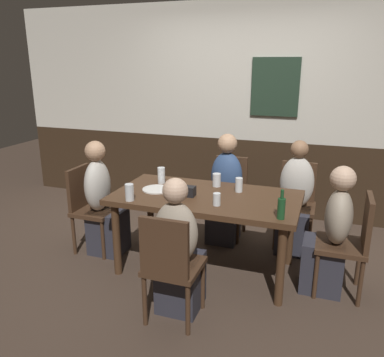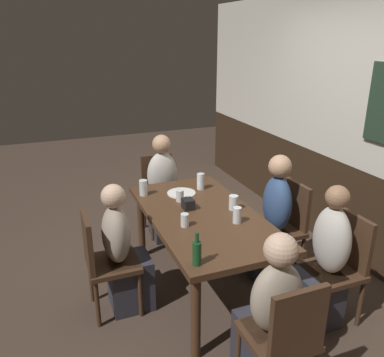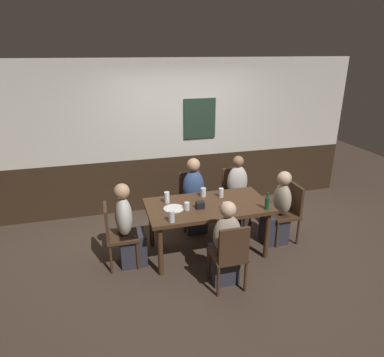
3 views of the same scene
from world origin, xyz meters
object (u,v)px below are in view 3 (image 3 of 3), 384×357
object	(u,v)px
chair_head_west	(116,232)
tumbler_short	(187,207)
beer_glass_half	(225,207)
beer_glass_tall	(172,217)
pint_glass_stout	(221,193)
chair_head_east	(288,210)
chair_mid_far	(191,196)
person_right_far	(238,196)
person_mid_far	(194,200)
highball_clear	(203,193)
condiment_caddy	(200,205)
dining_table	(208,210)
person_head_west	(128,231)
plate_white_large	(174,209)
person_head_east	(278,213)
beer_bottle_green	(267,203)
chair_mid_near	(230,254)
chair_right_far	(234,192)
pint_glass_pale	(167,198)
person_mid_near	(225,249)

from	to	relation	value
chair_head_west	tumbler_short	bearing A→B (deg)	-5.42
beer_glass_half	beer_glass_tall	bearing A→B (deg)	-169.71
pint_glass_stout	beer_glass_half	size ratio (longest dim) A/B	1.24
chair_head_east	chair_mid_far	xyz separation A→B (m)	(-1.25, 0.86, 0.00)
person_right_far	beer_glass_half	size ratio (longest dim) A/B	10.80
person_mid_far	highball_clear	distance (m)	0.51
condiment_caddy	dining_table	bearing A→B (deg)	30.57
person_head_west	pint_glass_stout	world-z (taller)	person_head_west
pint_glass_stout	plate_white_large	distance (m)	0.77
chair_head_west	person_head_east	xyz separation A→B (m)	(2.34, 0.00, -0.03)
chair_mid_far	person_mid_far	world-z (taller)	person_mid_far
person_right_far	tumbler_short	xyz separation A→B (m)	(-1.05, -0.78, 0.30)
pint_glass_stout	chair_head_east	bearing A→B (deg)	-10.79
beer_bottle_green	dining_table	bearing A→B (deg)	154.26
chair_head_west	chair_mid_near	world-z (taller)	same
person_head_east	person_head_west	distance (m)	2.18
person_right_far	highball_clear	distance (m)	0.89
person_head_west	pint_glass_stout	size ratio (longest dim) A/B	8.75
chair_mid_far	beer_glass_tall	xyz separation A→B (m)	(-0.58, -1.21, 0.31)
dining_table	plate_white_large	bearing A→B (deg)	-178.15
person_right_far	plate_white_large	distance (m)	1.43
person_head_west	highball_clear	xyz separation A→B (m)	(1.11, 0.28, 0.31)
chair_right_far	chair_head_east	world-z (taller)	same
chair_mid_far	condiment_caddy	bearing A→B (deg)	-98.22
dining_table	person_head_west	bearing A→B (deg)	180.00
chair_head_west	plate_white_large	world-z (taller)	chair_head_west
chair_mid_near	beer_bottle_green	bearing A→B (deg)	35.98
beer_glass_tall	beer_bottle_green	distance (m)	1.29
chair_right_far	person_head_west	bearing A→B (deg)	-154.91
chair_right_far	chair_mid_near	bearing A→B (deg)	-113.29
beer_glass_tall	plate_white_large	bearing A→B (deg)	73.53
chair_right_far	chair_head_west	bearing A→B (deg)	-156.73
condiment_caddy	person_right_far	bearing A→B (deg)	41.57
person_mid_far	pint_glass_pale	bearing A→B (deg)	-136.94
dining_table	highball_clear	size ratio (longest dim) A/B	13.19
beer_glass_half	person_mid_far	bearing A→B (deg)	100.14
person_head_east	plate_white_large	bearing A→B (deg)	-179.43
chair_right_far	plate_white_large	bearing A→B (deg)	-144.40
dining_table	tumbler_short	xyz separation A→B (m)	(-0.32, -0.09, 0.13)
person_right_far	pint_glass_pale	xyz separation A→B (m)	(-1.26, -0.49, 0.33)
chair_head_east	dining_table	bearing A→B (deg)	180.00
chair_mid_near	pint_glass_pale	size ratio (longest dim) A/B	5.56
dining_table	highball_clear	distance (m)	0.31
tumbler_short	dining_table	bearing A→B (deg)	15.58
chair_head_west	chair_mid_near	distance (m)	1.52
person_mid_near	chair_mid_near	bearing A→B (deg)	-90.00
beer_bottle_green	plate_white_large	size ratio (longest dim) A/B	0.86
person_head_east	pint_glass_stout	distance (m)	0.91
chair_head_west	person_head_west	xyz separation A→B (m)	(0.16, 0.00, -0.00)
chair_head_east	beer_glass_tall	size ratio (longest dim) A/B	5.96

